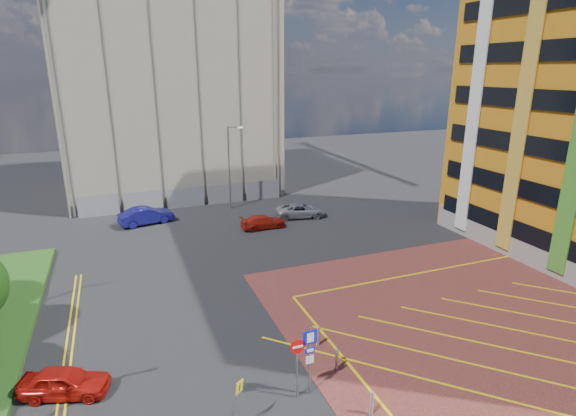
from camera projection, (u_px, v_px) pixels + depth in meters
ground at (308, 413)px, 17.81m from camera, size 140.00×140.00×0.00m
forecourt at (562, 339)px, 22.65m from camera, size 26.00×26.00×0.02m
lamp_back at (230, 165)px, 42.87m from camera, size 1.53×0.16×8.00m
sign_cluster at (305, 355)px, 18.21m from camera, size 1.17×0.12×3.20m
warning_sign at (236, 400)px, 16.46m from camera, size 0.68×0.40×2.25m
construction_building at (166, 89)px, 50.19m from camera, size 21.20×19.20×22.00m
construction_fence at (196, 196)px, 44.58m from camera, size 21.60×0.06×2.00m
car_red_left at (65, 382)px, 18.65m from camera, size 3.86×2.49×1.22m
car_blue_back at (146, 216)px, 39.47m from camera, size 4.91×2.60×1.54m
car_red_back at (263, 222)px, 38.45m from camera, size 3.92×1.67×1.13m
car_silver_back at (300, 210)px, 41.34m from camera, size 4.94×2.97×1.28m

